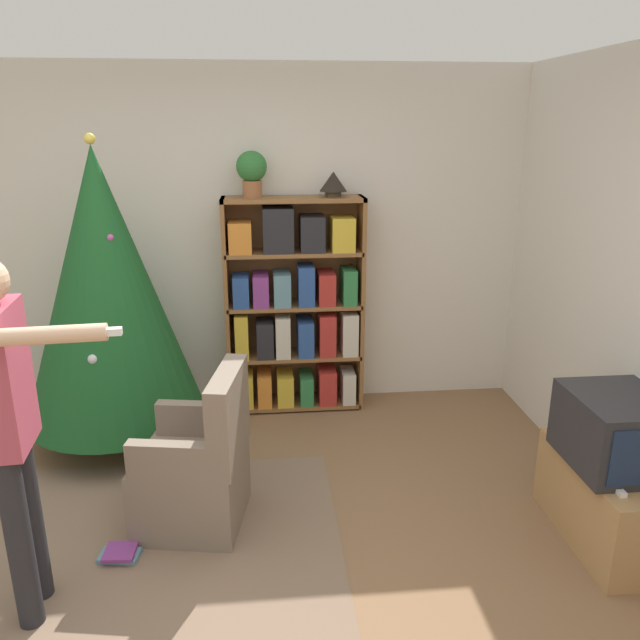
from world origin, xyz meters
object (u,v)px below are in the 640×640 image
object	(u,v)px
bookshelf	(295,308)
television	(618,431)
christmas_tree	(106,288)
table_lamp	(333,183)
standing_person	(8,415)
armchair	(198,471)
potted_plant	(252,171)

from	to	relation	value
bookshelf	television	bearing A→B (deg)	-49.80
bookshelf	christmas_tree	bearing A→B (deg)	-160.72
bookshelf	table_lamp	distance (m)	0.99
bookshelf	standing_person	distance (m)	2.47
television	christmas_tree	world-z (taller)	christmas_tree
armchair	television	bearing A→B (deg)	89.93
table_lamp	armchair	bearing A→B (deg)	-122.18
television	christmas_tree	size ratio (longest dim) A/B	0.26
bookshelf	table_lamp	bearing A→B (deg)	1.52
christmas_tree	standing_person	bearing A→B (deg)	-91.83
television	armchair	world-z (taller)	armchair
potted_plant	christmas_tree	bearing A→B (deg)	-155.17
armchair	table_lamp	bearing A→B (deg)	157.66
armchair	christmas_tree	bearing A→B (deg)	-137.62
armchair	potted_plant	bearing A→B (deg)	176.88
bookshelf	television	world-z (taller)	bookshelf
bookshelf	christmas_tree	size ratio (longest dim) A/B	0.78
bookshelf	armchair	size ratio (longest dim) A/B	1.80
standing_person	table_lamp	bearing A→B (deg)	137.46
television	table_lamp	xyz separation A→B (m)	(-1.27, 1.85, 1.10)
armchair	standing_person	world-z (taller)	standing_person
bookshelf	armchair	xyz separation A→B (m)	(-0.63, -1.46, -0.49)
armchair	bookshelf	bearing A→B (deg)	166.41
christmas_tree	armchair	bearing A→B (deg)	-57.46
bookshelf	christmas_tree	world-z (taller)	christmas_tree
armchair	table_lamp	size ratio (longest dim) A/B	4.60
bookshelf	standing_person	size ratio (longest dim) A/B	0.99
bookshelf	standing_person	xyz separation A→B (m)	(-1.33, -2.07, 0.18)
bookshelf	christmas_tree	xyz separation A→B (m)	(-1.28, -0.45, 0.31)
armchair	standing_person	size ratio (longest dim) A/B	0.55
armchair	table_lamp	xyz separation A→B (m)	(0.93, 1.47, 1.44)
bookshelf	television	size ratio (longest dim) A/B	3.01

